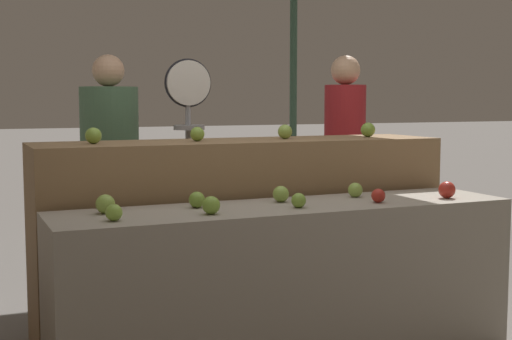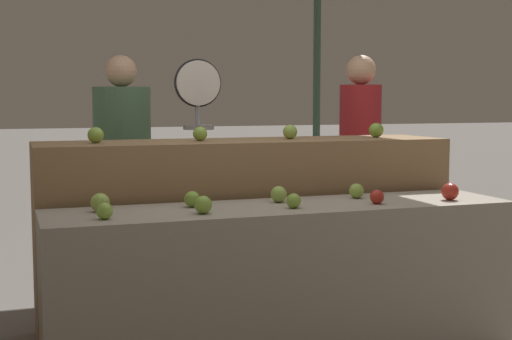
{
  "view_description": "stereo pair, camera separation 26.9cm",
  "coord_description": "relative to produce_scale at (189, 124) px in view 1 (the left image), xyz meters",
  "views": [
    {
      "loc": [
        -1.54,
        -3.15,
        1.32
      ],
      "look_at": [
        -0.05,
        0.3,
        0.95
      ],
      "focal_mm": 50.0,
      "sensor_mm": 36.0,
      "label": 1
    },
    {
      "loc": [
        -1.29,
        -3.25,
        1.32
      ],
      "look_at": [
        -0.05,
        0.3,
        0.95
      ],
      "focal_mm": 50.0,
      "sensor_mm": 36.0,
      "label": 2
    }
  ],
  "objects": [
    {
      "name": "display_counter_back",
      "position": [
        0.12,
        -0.63,
        -0.62
      ],
      "size": [
        2.35,
        0.55,
        1.09
      ],
      "primitive_type": "cube",
      "color": "olive",
      "rests_on": "ground_plane"
    },
    {
      "name": "apple_front_1",
      "position": [
        -0.33,
        -1.34,
        -0.32
      ],
      "size": [
        0.08,
        0.08,
        0.08
      ],
      "primitive_type": "sphere",
      "color": "#7AA338",
      "rests_on": "display_counter_front"
    },
    {
      "name": "display_counter_front",
      "position": [
        0.12,
        -1.23,
        -0.76
      ],
      "size": [
        2.35,
        0.55,
        0.8
      ],
      "primitive_type": "cube",
      "color": "gray",
      "rests_on": "ground_plane"
    },
    {
      "name": "apple_back_1",
      "position": [
        -0.16,
        -0.63,
        -0.03
      ],
      "size": [
        0.08,
        0.08,
        0.08
      ],
      "primitive_type": "sphere",
      "color": "#84AD3D",
      "rests_on": "display_counter_back"
    },
    {
      "name": "apple_front_6",
      "position": [
        -0.33,
        -1.13,
        -0.33
      ],
      "size": [
        0.08,
        0.08,
        0.08
      ],
      "primitive_type": "sphere",
      "color": "#7AA338",
      "rests_on": "display_counter_front"
    },
    {
      "name": "person_customer_left",
      "position": [
        1.27,
        0.18,
        -0.2
      ],
      "size": [
        0.37,
        0.37,
        1.64
      ],
      "rotation": [
        0.0,
        0.0,
        3.39
      ],
      "color": "#2D2D38",
      "rests_on": "ground_plane"
    },
    {
      "name": "person_vendor_at_scale",
      "position": [
        -0.44,
        0.34,
        -0.24
      ],
      "size": [
        0.47,
        0.47,
        1.61
      ],
      "rotation": [
        0.0,
        0.0,
        3.41
      ],
      "color": "#2D2D38",
      "rests_on": "ground_plane"
    },
    {
      "name": "produce_scale",
      "position": [
        0.0,
        0.0,
        0.0
      ],
      "size": [
        0.31,
        0.2,
        1.58
      ],
      "color": "#99999E",
      "rests_on": "ground_plane"
    },
    {
      "name": "apple_back_0",
      "position": [
        -0.73,
        -0.64,
        -0.03
      ],
      "size": [
        0.09,
        0.09,
        0.09
      ],
      "primitive_type": "sphere",
      "color": "#84AD3D",
      "rests_on": "display_counter_back"
    },
    {
      "name": "apple_back_3",
      "position": [
        0.95,
        -0.63,
        -0.03
      ],
      "size": [
        0.09,
        0.09,
        0.09
      ],
      "primitive_type": "sphere",
      "color": "#7AA338",
      "rests_on": "display_counter_back"
    },
    {
      "name": "apple_front_3",
      "position": [
        0.57,
        -1.33,
        -0.33
      ],
      "size": [
        0.07,
        0.07,
        0.07
      ],
      "primitive_type": "sphere",
      "color": "#AD281E",
      "rests_on": "display_counter_front"
    },
    {
      "name": "apple_front_5",
      "position": [
        -0.77,
        -1.13,
        -0.32
      ],
      "size": [
        0.09,
        0.09,
        0.09
      ],
      "primitive_type": "sphere",
      "color": "#8EB247",
      "rests_on": "display_counter_front"
    },
    {
      "name": "apple_back_2",
      "position": [
        0.39,
        -0.62,
        -0.03
      ],
      "size": [
        0.09,
        0.09,
        0.09
      ],
      "primitive_type": "sphere",
      "color": "#8EB247",
      "rests_on": "display_counter_back"
    },
    {
      "name": "apple_front_0",
      "position": [
        -0.78,
        -1.35,
        -0.33
      ],
      "size": [
        0.07,
        0.07,
        0.07
      ],
      "primitive_type": "sphere",
      "color": "#84AD3D",
      "rests_on": "display_counter_front"
    },
    {
      "name": "apple_front_2",
      "position": [
        0.12,
        -1.33,
        -0.33
      ],
      "size": [
        0.07,
        0.07,
        0.07
      ],
      "primitive_type": "sphere",
      "color": "#7AA338",
      "rests_on": "display_counter_front"
    },
    {
      "name": "apple_front_7",
      "position": [
        0.13,
        -1.12,
        -0.32
      ],
      "size": [
        0.08,
        0.08,
        0.08
      ],
      "primitive_type": "sphere",
      "color": "#8EB247",
      "rests_on": "display_counter_front"
    },
    {
      "name": "apple_front_8",
      "position": [
        0.57,
        -1.11,
        -0.33
      ],
      "size": [
        0.08,
        0.08,
        0.08
      ],
      "primitive_type": "sphere",
      "color": "#8EB247",
      "rests_on": "display_counter_front"
    },
    {
      "name": "apple_front_4",
      "position": [
        1.0,
        -1.34,
        -0.32
      ],
      "size": [
        0.09,
        0.09,
        0.09
      ],
      "primitive_type": "sphere",
      "color": "#AD281E",
      "rests_on": "display_counter_front"
    }
  ]
}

